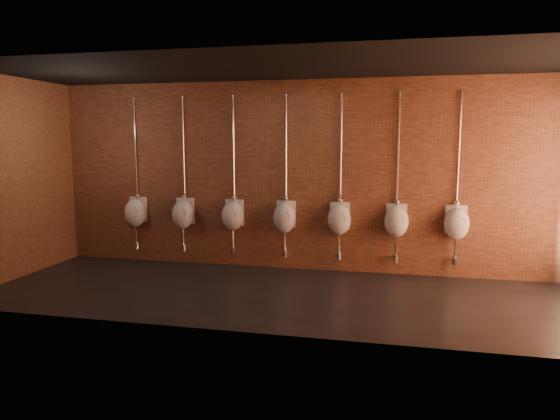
{
  "coord_description": "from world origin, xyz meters",
  "views": [
    {
      "loc": [
        1.57,
        -6.8,
        2.19
      ],
      "look_at": [
        -0.13,
        0.9,
        1.1
      ],
      "focal_mm": 32.0,
      "sensor_mm": 36.0,
      "label": 1
    }
  ],
  "objects_px": {
    "urinal_1": "(183,214)",
    "urinal_6": "(457,223)",
    "urinal_0": "(135,212)",
    "urinal_2": "(233,215)",
    "urinal_4": "(339,219)",
    "urinal_3": "(285,217)",
    "urinal_5": "(396,221)"
  },
  "relations": [
    {
      "from": "urinal_2",
      "to": "urinal_4",
      "type": "xyz_separation_m",
      "value": [
        1.84,
        0.0,
        0.0
      ]
    },
    {
      "from": "urinal_0",
      "to": "urinal_6",
      "type": "distance_m",
      "value": 5.53
    },
    {
      "from": "urinal_4",
      "to": "urinal_5",
      "type": "xyz_separation_m",
      "value": [
        0.92,
        0.0,
        0.0
      ]
    },
    {
      "from": "urinal_4",
      "to": "urinal_3",
      "type": "bearing_deg",
      "value": 180.0
    },
    {
      "from": "urinal_1",
      "to": "urinal_4",
      "type": "relative_size",
      "value": 1.0
    },
    {
      "from": "urinal_2",
      "to": "urinal_6",
      "type": "distance_m",
      "value": 3.69
    },
    {
      "from": "urinal_0",
      "to": "urinal_5",
      "type": "xyz_separation_m",
      "value": [
        4.61,
        0.0,
        0.0
      ]
    },
    {
      "from": "urinal_0",
      "to": "urinal_2",
      "type": "relative_size",
      "value": 1.0
    },
    {
      "from": "urinal_0",
      "to": "urinal_1",
      "type": "height_order",
      "value": "same"
    },
    {
      "from": "urinal_3",
      "to": "urinal_4",
      "type": "relative_size",
      "value": 1.0
    },
    {
      "from": "urinal_1",
      "to": "urinal_6",
      "type": "xyz_separation_m",
      "value": [
        4.61,
        0.0,
        0.0
      ]
    },
    {
      "from": "urinal_1",
      "to": "urinal_6",
      "type": "distance_m",
      "value": 4.61
    },
    {
      "from": "urinal_3",
      "to": "urinal_6",
      "type": "distance_m",
      "value": 2.77
    },
    {
      "from": "urinal_2",
      "to": "urinal_3",
      "type": "xyz_separation_m",
      "value": [
        0.92,
        0.0,
        0.0
      ]
    },
    {
      "from": "urinal_0",
      "to": "urinal_4",
      "type": "relative_size",
      "value": 1.0
    },
    {
      "from": "urinal_5",
      "to": "urinal_6",
      "type": "xyz_separation_m",
      "value": [
        0.92,
        0.0,
        0.0
      ]
    },
    {
      "from": "urinal_0",
      "to": "urinal_2",
      "type": "xyz_separation_m",
      "value": [
        1.84,
        0.0,
        0.0
      ]
    },
    {
      "from": "urinal_0",
      "to": "urinal_3",
      "type": "distance_m",
      "value": 2.77
    },
    {
      "from": "urinal_1",
      "to": "urinal_3",
      "type": "xyz_separation_m",
      "value": [
        1.84,
        0.0,
        0.0
      ]
    },
    {
      "from": "urinal_1",
      "to": "urinal_5",
      "type": "bearing_deg",
      "value": 0.0
    },
    {
      "from": "urinal_1",
      "to": "urinal_4",
      "type": "xyz_separation_m",
      "value": [
        2.77,
        0.0,
        0.0
      ]
    },
    {
      "from": "urinal_6",
      "to": "urinal_4",
      "type": "bearing_deg",
      "value": 180.0
    },
    {
      "from": "urinal_3",
      "to": "urinal_2",
      "type": "bearing_deg",
      "value": 180.0
    },
    {
      "from": "urinal_4",
      "to": "urinal_5",
      "type": "height_order",
      "value": "same"
    },
    {
      "from": "urinal_3",
      "to": "urinal_4",
      "type": "xyz_separation_m",
      "value": [
        0.92,
        0.0,
        0.0
      ]
    },
    {
      "from": "urinal_1",
      "to": "urinal_2",
      "type": "distance_m",
      "value": 0.92
    },
    {
      "from": "urinal_4",
      "to": "urinal_6",
      "type": "relative_size",
      "value": 1.0
    },
    {
      "from": "urinal_5",
      "to": "urinal_3",
      "type": "bearing_deg",
      "value": 180.0
    },
    {
      "from": "urinal_1",
      "to": "urinal_6",
      "type": "relative_size",
      "value": 1.0
    },
    {
      "from": "urinal_0",
      "to": "urinal_3",
      "type": "relative_size",
      "value": 1.0
    },
    {
      "from": "urinal_4",
      "to": "urinal_5",
      "type": "distance_m",
      "value": 0.92
    },
    {
      "from": "urinal_4",
      "to": "urinal_5",
      "type": "bearing_deg",
      "value": 0.0
    }
  ]
}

